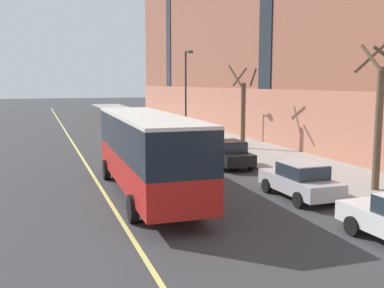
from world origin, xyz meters
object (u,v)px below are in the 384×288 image
parked_car_green_6 (161,129)px  street_tree_mid_block (379,114)px  city_bus (146,149)px  parked_car_black_3 (228,153)px  parked_car_silver_4 (300,180)px  parked_car_navy_7 (188,139)px  street_tree_far_uptown (243,108)px  parked_car_white_1 (144,123)px  street_lamp (187,86)px

parked_car_green_6 → street_tree_mid_block: 22.97m
parked_car_green_6 → street_tree_mid_block: bearing=-80.3°
city_bus → parked_car_black_3: bearing=40.6°
parked_car_silver_4 → parked_car_green_6: 22.23m
parked_car_navy_7 → parked_car_green_6: bearing=90.3°
parked_car_silver_4 → street_tree_far_uptown: street_tree_far_uptown is taller
parked_car_white_1 → street_tree_mid_block: size_ratio=0.71×
parked_car_silver_4 → street_tree_far_uptown: (3.73, 13.47, 2.29)m
parked_car_white_1 → street_tree_far_uptown: size_ratio=0.77×
street_tree_far_uptown → street_lamp: 7.63m
parked_car_navy_7 → street_lamp: bearing=72.5°
parked_car_navy_7 → parked_car_white_1: bearing=90.1°
parked_car_black_3 → street_lamp: size_ratio=0.60×
city_bus → parked_car_navy_7: 13.72m
city_bus → street_tree_mid_block: (9.82, -2.78, 1.46)m
city_bus → street_tree_far_uptown: street_tree_far_uptown is taller
city_bus → street_tree_far_uptown: bearing=48.2°
parked_car_white_1 → parked_car_green_6: size_ratio=0.97×
parked_car_green_6 → street_tree_mid_block: size_ratio=0.73×
parked_car_silver_4 → street_lamp: 21.13m
parked_car_green_6 → parked_car_navy_7: same height
street_tree_mid_block → parked_car_navy_7: bearing=104.2°
street_lamp → parked_car_white_1: bearing=102.8°
parked_car_silver_4 → parked_car_green_6: bearing=90.2°
parked_car_green_6 → street_tree_mid_block: (3.83, -22.48, 2.75)m
parked_car_green_6 → parked_car_navy_7: (0.04, -7.44, -0.00)m
street_lamp → parked_car_silver_4: bearing=-95.0°
city_bus → parked_car_navy_7: size_ratio=2.66×
parked_car_green_6 → street_lamp: (1.89, -1.54, 3.88)m
parked_car_white_1 → parked_car_black_3: size_ratio=1.05×
parked_car_black_3 → parked_car_silver_4: (-0.03, -7.75, -0.00)m
parked_car_white_1 → parked_car_silver_4: (0.07, -28.98, -0.00)m
parked_car_black_3 → parked_car_silver_4: same height
parked_car_silver_4 → street_tree_far_uptown: size_ratio=0.70×
parked_car_green_6 → street_lamp: bearing=-39.1°
city_bus → street_tree_mid_block: bearing=-15.8°
parked_car_white_1 → parked_car_black_3: bearing=-89.7°
parked_car_silver_4 → street_tree_mid_block: (3.74, -0.26, 2.75)m
parked_car_white_1 → parked_car_navy_7: 14.19m
street_tree_mid_block → street_lamp: street_lamp is taller
parked_car_black_3 → street_tree_mid_block: 9.24m
parked_car_white_1 → parked_car_black_3: same height
parked_car_navy_7 → street_tree_far_uptown: size_ratio=0.73×
parked_car_black_3 → parked_car_navy_7: size_ratio=1.01×
parked_car_white_1 → street_tree_far_uptown: (3.80, -15.50, 2.28)m
city_bus → street_tree_far_uptown: (9.80, 10.94, 0.99)m
parked_car_black_3 → city_bus: bearing=-139.4°
city_bus → parked_car_silver_4: 6.70m
parked_car_silver_4 → city_bus: bearing=157.4°
parked_car_white_1 → parked_car_silver_4: bearing=-89.9°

